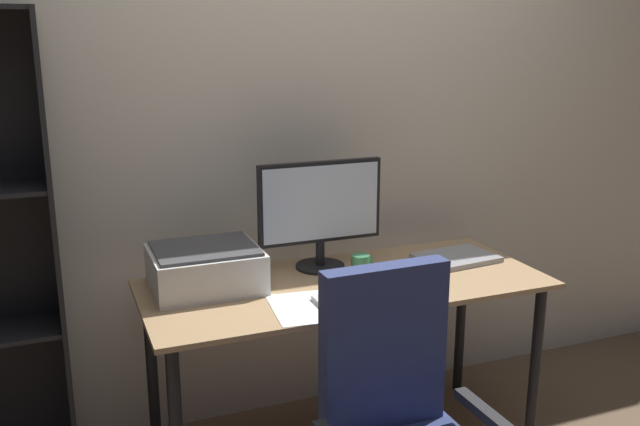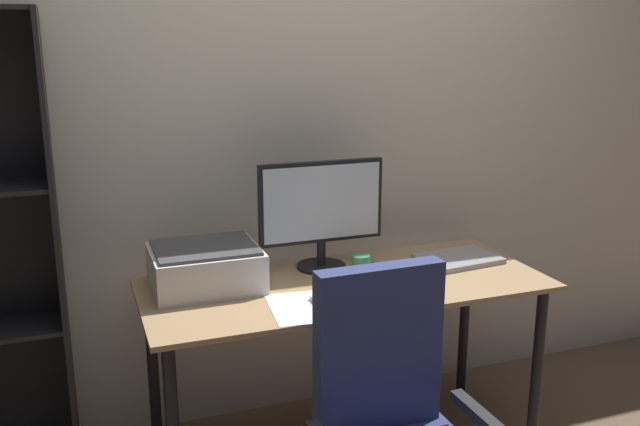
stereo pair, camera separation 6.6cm
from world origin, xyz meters
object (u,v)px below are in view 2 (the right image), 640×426
object	(u,v)px
laptop	(458,259)
desk	(345,303)
keyboard	(353,298)
mouse	(406,288)
monitor	(321,208)
coffee_mug	(361,266)
printer	(206,267)

from	to	relation	value
laptop	desk	bearing A→B (deg)	-178.73
keyboard	mouse	xyz separation A→B (m)	(0.22, 0.01, 0.01)
laptop	keyboard	bearing A→B (deg)	-162.71
monitor	coffee_mug	world-z (taller)	monitor
desk	laptop	distance (m)	0.55
keyboard	monitor	bearing A→B (deg)	87.48
laptop	printer	world-z (taller)	printer
desk	laptop	bearing A→B (deg)	6.97
mouse	keyboard	bearing A→B (deg)	172.41
coffee_mug	laptop	distance (m)	0.46
laptop	printer	xyz separation A→B (m)	(-1.05, 0.06, 0.07)
monitor	printer	bearing A→B (deg)	-173.19
mouse	laptop	distance (m)	0.44
printer	keyboard	bearing A→B (deg)	-33.71
monitor	mouse	distance (m)	0.48
coffee_mug	laptop	size ratio (longest dim) A/B	0.28
desk	monitor	bearing A→B (deg)	98.74
desk	printer	size ratio (longest dim) A/B	3.88
mouse	coffee_mug	xyz separation A→B (m)	(-0.09, 0.21, 0.03)
mouse	laptop	xyz separation A→B (m)	(0.37, 0.24, -0.01)
keyboard	laptop	world-z (taller)	laptop
monitor	laptop	size ratio (longest dim) A/B	1.61
desk	keyboard	size ratio (longest dim) A/B	5.36
keyboard	coffee_mug	size ratio (longest dim) A/B	3.28
coffee_mug	monitor	bearing A→B (deg)	124.97
monitor	mouse	world-z (taller)	monitor
printer	coffee_mug	bearing A→B (deg)	-9.33
monitor	mouse	xyz separation A→B (m)	(0.20, -0.37, -0.24)
monitor	coffee_mug	xyz separation A→B (m)	(0.11, -0.16, -0.21)
mouse	coffee_mug	bearing A→B (deg)	104.68
mouse	printer	distance (m)	0.75
desk	coffee_mug	bearing A→B (deg)	22.58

